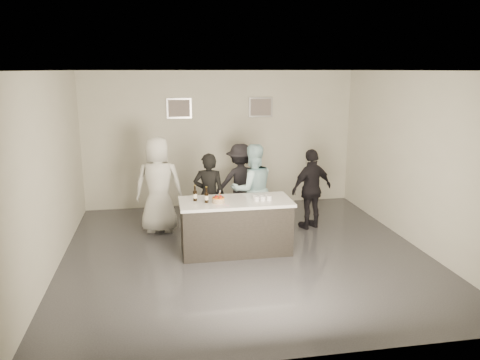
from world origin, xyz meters
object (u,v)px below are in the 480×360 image
at_px(cake, 218,201).
at_px(person_guest_left, 159,185).
at_px(beer_bottle_b, 206,195).
at_px(person_guest_right, 312,189).
at_px(person_guest_back, 240,182).
at_px(bar_counter, 236,226).
at_px(beer_bottle_a, 195,193).
at_px(person_main_black, 209,195).
at_px(person_main_blue, 253,189).

xyz_separation_m(cake, person_guest_left, (-0.95, 1.36, -0.03)).
distance_m(beer_bottle_b, person_guest_right, 2.38).
distance_m(cake, person_guest_left, 1.66).
bearing_deg(person_guest_back, bar_counter, 75.48).
relative_size(beer_bottle_a, person_guest_left, 0.14).
bearing_deg(beer_bottle_a, person_main_black, 67.58).
bearing_deg(person_guest_back, beer_bottle_b, 62.15).
xyz_separation_m(beer_bottle_a, person_main_black, (0.31, 0.76, -0.25)).
bearing_deg(bar_counter, person_guest_back, 77.42).
relative_size(bar_counter, person_guest_right, 1.20).
xyz_separation_m(bar_counter, cake, (-0.30, -0.10, 0.49)).
bearing_deg(person_main_black, cake, 105.72).
bearing_deg(beer_bottle_b, person_guest_left, 120.11).
bearing_deg(beer_bottle_a, person_guest_left, 116.37).
height_order(person_main_black, person_guest_back, same).
relative_size(bar_counter, beer_bottle_b, 7.15).
bearing_deg(person_guest_back, person_main_blue, 92.45).
height_order(person_main_black, person_main_blue, person_main_blue).
xyz_separation_m(beer_bottle_a, beer_bottle_b, (0.18, -0.13, 0.00)).
xyz_separation_m(person_guest_left, person_guest_back, (1.65, 0.49, -0.13)).
distance_m(cake, beer_bottle_a, 0.41).
bearing_deg(beer_bottle_b, cake, -12.55).
bearing_deg(person_main_blue, person_guest_back, -93.13).
relative_size(bar_counter, person_guest_left, 1.02).
bearing_deg(person_guest_left, cake, 131.29).
relative_size(cake, person_main_black, 0.13).
relative_size(person_main_blue, person_guest_back, 1.09).
height_order(cake, person_main_blue, person_main_blue).
relative_size(beer_bottle_a, person_guest_back, 0.17).
xyz_separation_m(bar_counter, beer_bottle_a, (-0.66, 0.07, 0.58)).
xyz_separation_m(cake, person_main_black, (-0.05, 0.93, -0.16)).
relative_size(beer_bottle_b, person_main_blue, 0.15).
xyz_separation_m(bar_counter, person_main_black, (-0.35, 0.83, 0.33)).
bearing_deg(person_main_black, beer_bottle_a, 80.05).
bearing_deg(cake, person_guest_right, 28.67).
bearing_deg(person_guest_right, beer_bottle_a, 0.64).
height_order(beer_bottle_a, person_guest_left, person_guest_left).
xyz_separation_m(beer_bottle_b, person_main_blue, (0.95, 0.91, -0.18)).
distance_m(person_main_blue, person_guest_left, 1.76).
bearing_deg(beer_bottle_b, person_main_blue, 43.73).
xyz_separation_m(beer_bottle_a, person_guest_left, (-0.59, 1.19, -0.12)).
bearing_deg(beer_bottle_b, bar_counter, 6.60).
distance_m(person_main_blue, person_guest_right, 1.19).
xyz_separation_m(person_guest_left, person_guest_right, (2.90, -0.30, -0.13)).
height_order(person_main_black, person_guest_left, person_guest_left).
bearing_deg(person_main_black, person_main_blue, -166.00).
relative_size(person_guest_left, person_guest_right, 1.17).
distance_m(bar_counter, person_guest_left, 1.84).
xyz_separation_m(person_main_black, person_guest_right, (2.00, 0.14, -0.01)).
relative_size(cake, person_guest_left, 0.11).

